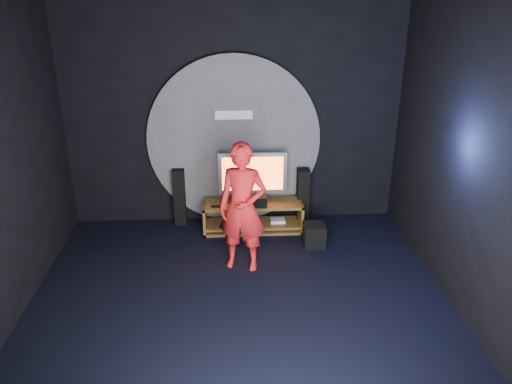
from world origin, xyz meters
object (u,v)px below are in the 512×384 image
tv (253,175)px  player (242,208)px  media_console (253,218)px  tower_speaker_left (180,197)px  tower_speaker_right (303,197)px  subwoofer (314,235)px

tv → player: bearing=-99.6°
media_console → player: size_ratio=0.88×
tower_speaker_left → tower_speaker_right: same height
tower_speaker_left → subwoofer: bearing=-23.3°
media_console → tv: 0.68m
media_console → tower_speaker_left: (-1.13, 0.30, 0.26)m
tower_speaker_left → tower_speaker_right: size_ratio=1.00×
media_console → tower_speaker_right: 0.83m
subwoofer → tower_speaker_right: bearing=95.5°
player → tower_speaker_right: bearing=66.3°
media_console → tower_speaker_right: tower_speaker_right is taller
tower_speaker_left → tv: bearing=-11.6°
tv → player: (-0.19, -1.12, -0.01)m
tower_speaker_right → tower_speaker_left: bearing=176.5°
media_console → tower_speaker_left: tower_speaker_left is taller
tower_speaker_right → subwoofer: (0.07, -0.73, -0.29)m
tower_speaker_right → subwoofer: bearing=-84.5°
tv → tower_speaker_right: tv is taller
tv → tower_speaker_left: bearing=168.4°
media_console → tv: tv is taller
tower_speaker_right → player: size_ratio=0.53×
subwoofer → media_console: bearing=146.9°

